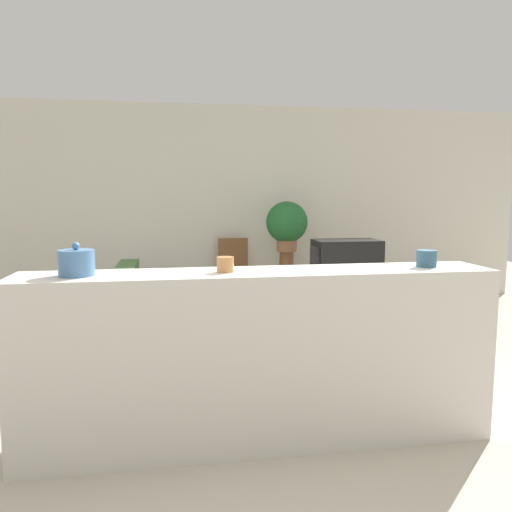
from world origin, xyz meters
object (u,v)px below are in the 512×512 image
couch (157,321)px  television (346,265)px  wooden_chair (234,270)px  decorative_bowl (76,263)px  potted_plant (287,224)px

couch → television: bearing=7.9°
television → wooden_chair: (-1.09, 1.25, -0.22)m
couch → decorative_bowl: bearing=-99.9°
couch → wooden_chair: (0.96, 1.54, 0.25)m
wooden_chair → decorative_bowl: (-1.31, -3.59, 0.62)m
television → potted_plant: (-0.43, 1.03, 0.40)m
couch → potted_plant: potted_plant is taller
couch → decorative_bowl: 2.26m
potted_plant → decorative_bowl: (-1.97, -3.37, -0.00)m
wooden_chair → potted_plant: (0.66, -0.22, 0.62)m
couch → wooden_chair: wooden_chair is taller
wooden_chair → couch: bearing=-121.9°
couch → potted_plant: bearing=39.2°
television → potted_plant: potted_plant is taller
couch → potted_plant: size_ratio=2.80×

